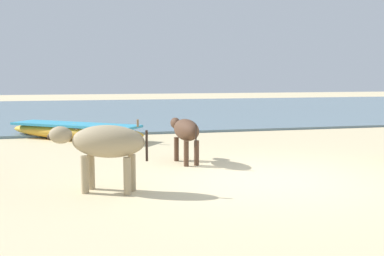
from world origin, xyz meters
name	(u,v)px	position (x,y,z in m)	size (l,w,h in m)	color
ground	(264,179)	(0.00, 0.00, 0.00)	(80.00, 80.00, 0.00)	beige
sea_water	(145,110)	(0.00, 16.57, 0.04)	(60.00, 20.00, 0.08)	slate
fishing_boat_0	(75,131)	(-3.43, 5.92, 0.26)	(4.25, 3.46, 0.67)	gold
cow_adult_dark	(185,131)	(-1.06, 1.79, 0.68)	(0.56, 1.46, 0.95)	#4C3323
cow_second_adult_dun	(104,144)	(-2.83, -0.22, 0.77)	(1.61, 0.93, 1.08)	tan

